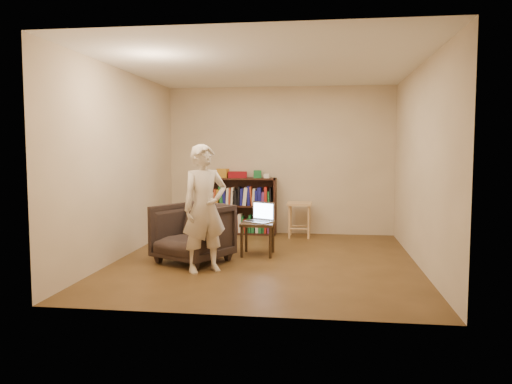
# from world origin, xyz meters

# --- Properties ---
(floor) EXTENTS (4.50, 4.50, 0.00)m
(floor) POSITION_xyz_m (0.00, 0.00, 0.00)
(floor) COLOR #463016
(floor) RESTS_ON ground
(ceiling) EXTENTS (4.50, 4.50, 0.00)m
(ceiling) POSITION_xyz_m (0.00, 0.00, 2.60)
(ceiling) COLOR white
(ceiling) RESTS_ON wall_back
(wall_back) EXTENTS (4.00, 0.00, 4.00)m
(wall_back) POSITION_xyz_m (0.00, 2.25, 1.30)
(wall_back) COLOR beige
(wall_back) RESTS_ON floor
(wall_left) EXTENTS (0.00, 4.50, 4.50)m
(wall_left) POSITION_xyz_m (-2.00, 0.00, 1.30)
(wall_left) COLOR beige
(wall_left) RESTS_ON floor
(wall_right) EXTENTS (0.00, 4.50, 4.50)m
(wall_right) POSITION_xyz_m (2.00, 0.00, 1.30)
(wall_right) COLOR beige
(wall_right) RESTS_ON floor
(bookshelf) EXTENTS (1.20, 0.30, 1.00)m
(bookshelf) POSITION_xyz_m (-0.65, 2.09, 0.44)
(bookshelf) COLOR black
(bookshelf) RESTS_ON floor
(box_yellow) EXTENTS (0.21, 0.17, 0.16)m
(box_yellow) POSITION_xyz_m (-1.00, 2.07, 1.08)
(box_yellow) COLOR #C48822
(box_yellow) RESTS_ON bookshelf
(red_cloth) EXTENTS (0.36, 0.29, 0.11)m
(red_cloth) POSITION_xyz_m (-0.74, 2.08, 1.05)
(red_cloth) COLOR maroon
(red_cloth) RESTS_ON bookshelf
(box_green) EXTENTS (0.15, 0.15, 0.13)m
(box_green) POSITION_xyz_m (-0.38, 2.08, 1.07)
(box_green) COLOR #1B6631
(box_green) RESTS_ON bookshelf
(box_white) EXTENTS (0.10, 0.10, 0.07)m
(box_white) POSITION_xyz_m (-0.21, 2.07, 1.04)
(box_white) COLOR white
(box_white) RESTS_ON bookshelf
(stool) EXTENTS (0.41, 0.41, 0.60)m
(stool) POSITION_xyz_m (0.37, 1.89, 0.48)
(stool) COLOR tan
(stool) RESTS_ON floor
(armchair) EXTENTS (1.15, 1.16, 0.79)m
(armchair) POSITION_xyz_m (-0.95, -0.21, 0.39)
(armchair) COLOR #2B231D
(armchair) RESTS_ON floor
(side_table) EXTENTS (0.46, 0.46, 0.47)m
(side_table) POSITION_xyz_m (-0.15, 0.36, 0.39)
(side_table) COLOR black
(side_table) RESTS_ON floor
(laptop) EXTENTS (0.46, 0.41, 0.28)m
(laptop) POSITION_xyz_m (-0.12, 0.39, 0.53)
(laptop) COLOR silver
(laptop) RESTS_ON side_table
(person) EXTENTS (0.68, 0.64, 1.57)m
(person) POSITION_xyz_m (-0.67, -0.68, 0.78)
(person) COLOR beige
(person) RESTS_ON floor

